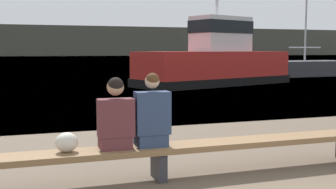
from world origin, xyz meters
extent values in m
plane|color=#426B8E|center=(0.00, 125.92, 0.00)|extent=(240.00, 240.00, 0.00)
cube|color=#4C4C42|center=(0.00, 131.54, 4.53)|extent=(600.00, 12.00, 9.06)
cube|color=brown|center=(-0.97, 2.23, 0.41)|extent=(6.79, 0.47, 0.08)
cube|color=#2D2D33|center=(-0.97, 2.23, 0.19)|extent=(0.12, 0.40, 0.37)
cube|color=#56282D|center=(-1.55, 2.28, 0.54)|extent=(0.40, 0.35, 0.17)
cube|color=#56282D|center=(-1.55, 2.21, 0.87)|extent=(0.46, 0.22, 0.49)
sphere|color=tan|center=(-1.55, 2.21, 1.26)|extent=(0.22, 0.22, 0.22)
sphere|color=black|center=(-1.55, 2.19, 1.28)|extent=(0.20, 0.20, 0.20)
cube|color=navy|center=(-1.06, 2.28, 0.54)|extent=(0.40, 0.35, 0.17)
cube|color=navy|center=(-1.06, 2.21, 0.90)|extent=(0.46, 0.22, 0.56)
sphere|color=tan|center=(-1.06, 2.21, 1.32)|extent=(0.19, 0.19, 0.19)
sphere|color=#472D19|center=(-1.06, 2.19, 1.34)|extent=(0.18, 0.18, 0.18)
ellipsoid|color=beige|center=(-2.16, 2.25, 0.58)|extent=(0.28, 0.24, 0.25)
cube|color=red|center=(6.24, 16.23, 0.83)|extent=(8.72, 5.32, 1.66)
cube|color=black|center=(6.24, 16.23, 0.20)|extent=(8.91, 5.48, 0.40)
cube|color=silver|center=(6.63, 16.36, 2.52)|extent=(3.28, 2.50, 1.72)
cube|color=black|center=(6.63, 16.36, 2.86)|extent=(3.35, 2.58, 0.62)
cube|color=#333338|center=(15.43, 21.12, 0.50)|extent=(6.23, 3.26, 1.00)
cylinder|color=#B7B7BC|center=(15.13, 21.09, 4.37)|extent=(0.12, 0.12, 6.75)
cylinder|color=#B7B7BC|center=(15.13, 21.09, 1.90)|extent=(2.70, 0.33, 0.08)
camera|label=1|loc=(-2.58, -3.03, 1.72)|focal=45.00mm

